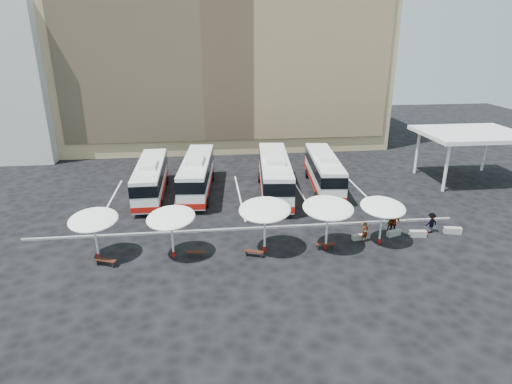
{
  "coord_description": "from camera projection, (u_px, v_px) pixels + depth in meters",
  "views": [
    {
      "loc": [
        -2.9,
        -30.09,
        14.51
      ],
      "look_at": [
        1.0,
        3.0,
        2.2
      ],
      "focal_mm": 30.0,
      "sensor_mm": 36.0,
      "label": 1
    }
  ],
  "objects": [
    {
      "name": "conc_bench_2",
      "position": [
        418.0,
        234.0,
        32.59
      ],
      "size": [
        1.29,
        0.57,
        0.47
      ],
      "primitive_type": "cube",
      "rotation": [
        0.0,
        0.0,
        -0.12
      ],
      "color": "gray",
      "rests_on": "ground"
    },
    {
      "name": "apartment_block",
      "position": [
        2.0,
        81.0,
        53.27
      ],
      "size": [
        14.0,
        14.0,
        18.0
      ],
      "primitive_type": "cube",
      "color": "beige",
      "rests_on": "ground"
    },
    {
      "name": "bus_2",
      "position": [
        275.0,
        174.0,
        40.67
      ],
      "size": [
        3.84,
        12.71,
        3.97
      ],
      "rotation": [
        0.0,
        0.0,
        -0.1
      ],
      "color": "white",
      "rests_on": "ground"
    },
    {
      "name": "sunshade_2",
      "position": [
        265.0,
        210.0,
        29.3
      ],
      "size": [
        4.54,
        4.57,
        3.78
      ],
      "rotation": [
        0.0,
        0.0,
        -0.31
      ],
      "color": "white",
      "rests_on": "ground"
    },
    {
      "name": "sunshade_0",
      "position": [
        93.0,
        220.0,
        28.46
      ],
      "size": [
        3.27,
        3.31,
        3.42
      ],
      "rotation": [
        0.0,
        0.0,
        -0.0
      ],
      "color": "white",
      "rests_on": "ground"
    },
    {
      "name": "sandstone_building",
      "position": [
        224.0,
        49.0,
        58.69
      ],
      "size": [
        42.0,
        18.25,
        29.6
      ],
      "color": "tan",
      "rests_on": "ground"
    },
    {
      "name": "passenger_3",
      "position": [
        431.0,
        223.0,
        33.03
      ],
      "size": [
        1.18,
        0.86,
        1.64
      ],
      "primitive_type": "imported",
      "rotation": [
        0.0,
        0.0,
        3.4
      ],
      "color": "black",
      "rests_on": "ground"
    },
    {
      "name": "sunshade_4",
      "position": [
        383.0,
        207.0,
        30.6
      ],
      "size": [
        3.5,
        3.54,
        3.39
      ],
      "rotation": [
        0.0,
        0.0,
        0.08
      ],
      "color": "white",
      "rests_on": "ground"
    },
    {
      "name": "ground",
      "position": [
        248.0,
        232.0,
        33.38
      ],
      "size": [
        120.0,
        120.0,
        0.0
      ],
      "primitive_type": "plane",
      "color": "black",
      "rests_on": "ground"
    },
    {
      "name": "service_canopy",
      "position": [
        471.0,
        135.0,
        43.65
      ],
      "size": [
        10.0,
        8.0,
        5.2
      ],
      "color": "white",
      "rests_on": "ground"
    },
    {
      "name": "sunshade_3",
      "position": [
        328.0,
        208.0,
        29.69
      ],
      "size": [
        3.72,
        3.76,
        3.73
      ],
      "rotation": [
        0.0,
        0.0,
        -0.04
      ],
      "color": "white",
      "rests_on": "ground"
    },
    {
      "name": "passenger_1",
      "position": [
        391.0,
        221.0,
        33.29
      ],
      "size": [
        1.0,
        1.04,
        1.68
      ],
      "primitive_type": "imported",
      "rotation": [
        0.0,
        0.0,
        2.2
      ],
      "color": "black",
      "rests_on": "ground"
    },
    {
      "name": "wood_bench_3",
      "position": [
        326.0,
        245.0,
        30.61
      ],
      "size": [
        1.45,
        0.45,
        0.44
      ],
      "rotation": [
        0.0,
        0.0,
        -0.05
      ],
      "color": "black",
      "rests_on": "ground"
    },
    {
      "name": "passenger_0",
      "position": [
        365.0,
        232.0,
        31.6
      ],
      "size": [
        0.67,
        0.58,
        1.56
      ],
      "primitive_type": "imported",
      "rotation": [
        0.0,
        0.0,
        0.44
      ],
      "color": "black",
      "rests_on": "ground"
    },
    {
      "name": "wood_bench_2",
      "position": [
        254.0,
        252.0,
        29.61
      ],
      "size": [
        1.39,
        0.8,
        0.41
      ],
      "rotation": [
        0.0,
        0.0,
        -0.35
      ],
      "color": "black",
      "rests_on": "ground"
    },
    {
      "name": "bus_3",
      "position": [
        324.0,
        170.0,
        42.43
      ],
      "size": [
        3.54,
        11.5,
        3.59
      ],
      "rotation": [
        0.0,
        0.0,
        -0.1
      ],
      "color": "white",
      "rests_on": "ground"
    },
    {
      "name": "wood_bench_1",
      "position": [
        196.0,
        253.0,
        29.55
      ],
      "size": [
        1.41,
        0.53,
        0.42
      ],
      "rotation": [
        0.0,
        0.0,
        -0.12
      ],
      "color": "black",
      "rests_on": "ground"
    },
    {
      "name": "passenger_2",
      "position": [
        393.0,
        223.0,
        32.75
      ],
      "size": [
        1.21,
        0.95,
        1.91
      ],
      "primitive_type": "imported",
      "rotation": [
        0.0,
        0.0,
        -0.51
      ],
      "color": "black",
      "rests_on": "ground"
    },
    {
      "name": "conc_bench_1",
      "position": [
        394.0,
        233.0,
        32.73
      ],
      "size": [
        1.21,
        0.77,
        0.43
      ],
      "primitive_type": "cube",
      "rotation": [
        0.0,
        0.0,
        0.36
      ],
      "color": "gray",
      "rests_on": "ground"
    },
    {
      "name": "conc_bench_0",
      "position": [
        359.0,
        237.0,
        32.11
      ],
      "size": [
        1.12,
        0.48,
        0.41
      ],
      "primitive_type": "cube",
      "rotation": [
        0.0,
        0.0,
        0.11
      ],
      "color": "gray",
      "rests_on": "ground"
    },
    {
      "name": "conc_bench_3",
      "position": [
        453.0,
        230.0,
        33.1
      ],
      "size": [
        1.36,
        0.73,
        0.49
      ],
      "primitive_type": "cube",
      "rotation": [
        0.0,
        0.0,
        -0.24
      ],
      "color": "gray",
      "rests_on": "ground"
    },
    {
      "name": "bay_lines",
      "position": [
        240.0,
        196.0,
        40.83
      ],
      "size": [
        24.15,
        12.0,
        0.01
      ],
      "color": "white",
      "rests_on": "ground"
    },
    {
      "name": "curb_divider",
      "position": [
        247.0,
        229.0,
        33.82
      ],
      "size": [
        34.0,
        0.25,
        0.15
      ],
      "primitive_type": "cube",
      "color": "black",
      "rests_on": "ground"
    },
    {
      "name": "bus_1",
      "position": [
        197.0,
        174.0,
        41.18
      ],
      "size": [
        3.51,
        11.91,
        3.73
      ],
      "rotation": [
        0.0,
        0.0,
        -0.09
      ],
      "color": "white",
      "rests_on": "ground"
    },
    {
      "name": "bus_0",
      "position": [
        151.0,
        178.0,
        40.32
      ],
      "size": [
        2.7,
        11.21,
        3.55
      ],
      "rotation": [
        0.0,
        0.0,
        0.01
      ],
      "color": "white",
      "rests_on": "ground"
    },
    {
      "name": "wood_bench_0",
      "position": [
        106.0,
        261.0,
        28.41
      ],
      "size": [
        1.52,
        0.92,
        0.45
      ],
      "rotation": [
        0.0,
        0.0,
        -0.38
      ],
      "color": "black",
      "rests_on": "ground"
    },
    {
      "name": "sunshade_1",
      "position": [
        171.0,
        218.0,
        28.7
      ],
      "size": [
        4.38,
        4.41,
        3.46
      ],
      "rotation": [
        0.0,
        0.0,
        -0.42
      ],
      "color": "white",
      "rests_on": "ground"
    }
  ]
}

